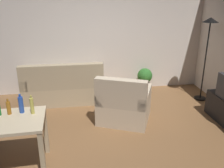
{
  "coord_description": "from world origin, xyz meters",
  "views": [
    {
      "loc": [
        -0.52,
        -3.55,
        2.28
      ],
      "look_at": [
        0.1,
        0.5,
        0.75
      ],
      "focal_mm": 39.31,
      "sensor_mm": 36.0,
      "label": 1
    }
  ],
  "objects_px": {
    "potted_plant": "(145,78)",
    "bottle_blue": "(21,105)",
    "couch": "(64,88)",
    "armchair": "(124,105)",
    "torchiere_lamp": "(208,37)",
    "bottle_squat": "(32,106)",
    "bottle_amber": "(9,108)"
  },
  "relations": [
    {
      "from": "potted_plant",
      "to": "torchiere_lamp",
      "type": "bearing_deg",
      "value": -31.07
    },
    {
      "from": "torchiere_lamp",
      "to": "potted_plant",
      "type": "height_order",
      "value": "torchiere_lamp"
    },
    {
      "from": "couch",
      "to": "armchair",
      "type": "height_order",
      "value": "same"
    },
    {
      "from": "armchair",
      "to": "potted_plant",
      "type": "bearing_deg",
      "value": -95.95
    },
    {
      "from": "bottle_squat",
      "to": "couch",
      "type": "bearing_deg",
      "value": 81.47
    },
    {
      "from": "bottle_blue",
      "to": "torchiere_lamp",
      "type": "bearing_deg",
      "value": 25.03
    },
    {
      "from": "bottle_amber",
      "to": "bottle_squat",
      "type": "height_order",
      "value": "bottle_squat"
    },
    {
      "from": "potted_plant",
      "to": "bottle_blue",
      "type": "bearing_deg",
      "value": -135.86
    },
    {
      "from": "potted_plant",
      "to": "bottle_squat",
      "type": "relative_size",
      "value": 2.16
    },
    {
      "from": "torchiere_lamp",
      "to": "bottle_squat",
      "type": "bearing_deg",
      "value": -153.28
    },
    {
      "from": "potted_plant",
      "to": "bottle_amber",
      "type": "xyz_separation_m",
      "value": [
        -2.55,
        -2.35,
        0.52
      ]
    },
    {
      "from": "torchiere_lamp",
      "to": "armchair",
      "type": "height_order",
      "value": "torchiere_lamp"
    },
    {
      "from": "torchiere_lamp",
      "to": "bottle_squat",
      "type": "distance_m",
      "value": 3.82
    },
    {
      "from": "bottle_blue",
      "to": "armchair",
      "type": "bearing_deg",
      "value": 30.05
    },
    {
      "from": "bottle_amber",
      "to": "torchiere_lamp",
      "type": "bearing_deg",
      "value": 24.38
    },
    {
      "from": "bottle_amber",
      "to": "bottle_blue",
      "type": "xyz_separation_m",
      "value": [
        0.16,
        0.02,
        0.02
      ]
    },
    {
      "from": "couch",
      "to": "bottle_amber",
      "type": "bearing_deg",
      "value": 73.17
    },
    {
      "from": "torchiere_lamp",
      "to": "potted_plant",
      "type": "relative_size",
      "value": 3.18
    },
    {
      "from": "armchair",
      "to": "bottle_squat",
      "type": "distance_m",
      "value": 1.84
    },
    {
      "from": "potted_plant",
      "to": "armchair",
      "type": "distance_m",
      "value": 1.61
    },
    {
      "from": "armchair",
      "to": "couch",
      "type": "bearing_deg",
      "value": -19.95
    },
    {
      "from": "potted_plant",
      "to": "bottle_amber",
      "type": "height_order",
      "value": "bottle_amber"
    },
    {
      "from": "potted_plant",
      "to": "bottle_blue",
      "type": "xyz_separation_m",
      "value": [
        -2.4,
        -2.33,
        0.55
      ]
    },
    {
      "from": "potted_plant",
      "to": "armchair",
      "type": "relative_size",
      "value": 0.49
    },
    {
      "from": "torchiere_lamp",
      "to": "bottle_squat",
      "type": "height_order",
      "value": "torchiere_lamp"
    },
    {
      "from": "potted_plant",
      "to": "armchair",
      "type": "height_order",
      "value": "armchair"
    },
    {
      "from": "armchair",
      "to": "bottle_amber",
      "type": "distance_m",
      "value": 2.07
    },
    {
      "from": "potted_plant",
      "to": "bottle_squat",
      "type": "xyz_separation_m",
      "value": [
        -2.25,
        -2.38,
        0.55
      ]
    },
    {
      "from": "armchair",
      "to": "torchiere_lamp",
      "type": "bearing_deg",
      "value": -135.8
    },
    {
      "from": "potted_plant",
      "to": "bottle_squat",
      "type": "height_order",
      "value": "bottle_squat"
    },
    {
      "from": "couch",
      "to": "armchair",
      "type": "distance_m",
      "value": 1.58
    },
    {
      "from": "couch",
      "to": "bottle_blue",
      "type": "xyz_separation_m",
      "value": [
        -0.46,
        -2.01,
        0.57
      ]
    }
  ]
}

